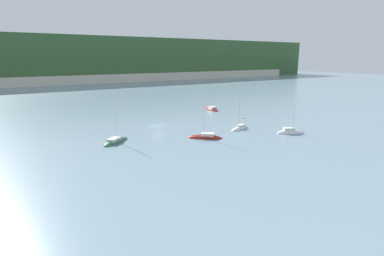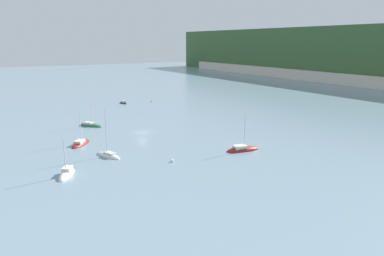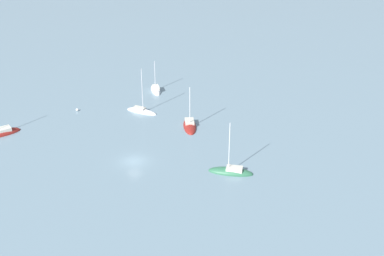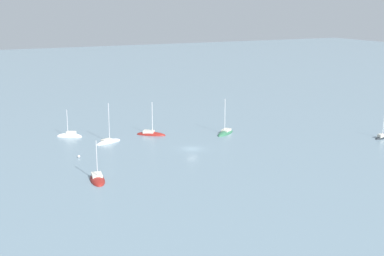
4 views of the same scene
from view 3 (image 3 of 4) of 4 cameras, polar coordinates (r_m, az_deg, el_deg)
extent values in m
plane|color=slate|center=(95.90, -6.20, -3.57)|extent=(600.00, 600.00, 0.00)
ellipsoid|color=maroon|center=(108.03, -0.24, 0.15)|extent=(7.69, 6.84, 1.68)
cube|color=beige|center=(108.24, -0.27, 0.68)|extent=(3.31, 3.14, 0.71)
cylinder|color=silver|center=(105.76, -0.23, 2.30)|extent=(0.14, 0.14, 8.25)
ellipsoid|color=silver|center=(115.07, -5.38, 1.71)|extent=(7.40, 4.30, 1.53)
cube|color=beige|center=(115.06, -5.64, 2.09)|extent=(2.89, 2.16, 0.60)
cylinder|color=silver|center=(112.90, -5.33, 4.06)|extent=(0.14, 0.14, 9.43)
ellipsoid|color=silver|center=(126.08, -3.90, 3.99)|extent=(6.69, 4.98, 1.98)
cube|color=silver|center=(125.24, -3.87, 4.32)|extent=(2.74, 2.37, 0.88)
cylinder|color=silver|center=(125.01, -3.98, 5.67)|extent=(0.14, 0.14, 6.60)
ellipsoid|color=#2D6647|center=(92.24, 4.15, -4.76)|extent=(7.74, 6.51, 1.74)
cube|color=beige|center=(91.78, 4.55, -4.37)|extent=(3.27, 3.02, 0.62)
cylinder|color=silver|center=(89.87, 4.00, -2.03)|extent=(0.14, 0.14, 8.91)
ellipsoid|color=maroon|center=(111.46, -19.72, -0.63)|extent=(3.99, 8.09, 1.89)
cube|color=silver|center=(111.21, -19.48, -0.15)|extent=(2.36, 3.06, 0.71)
sphere|color=white|center=(117.54, -12.15, 1.91)|extent=(0.59, 0.59, 0.59)
camera|label=1|loc=(128.02, 30.31, 9.24)|focal=28.00mm
camera|label=2|loc=(180.33, -15.05, 17.56)|focal=35.00mm
camera|label=4|loc=(135.48, -69.25, 3.72)|focal=50.00mm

